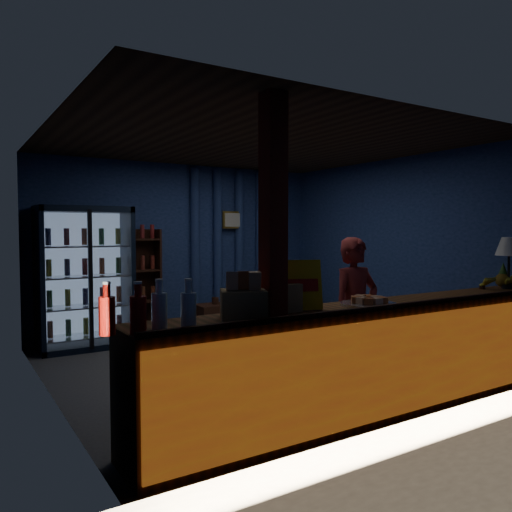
{
  "coord_description": "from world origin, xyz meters",
  "views": [
    {
      "loc": [
        -3.12,
        -4.98,
        1.59
      ],
      "look_at": [
        -0.14,
        -0.2,
        1.29
      ],
      "focal_mm": 35.0,
      "sensor_mm": 36.0,
      "label": 1
    }
  ],
  "objects_px": {
    "shopkeeper": "(356,312)",
    "table_lamp": "(509,248)",
    "pastry_tray": "(369,303)",
    "green_chair": "(287,310)"
  },
  "relations": [
    {
      "from": "pastry_tray",
      "to": "table_lamp",
      "type": "xyz_separation_m",
      "value": [
        2.17,
        0.09,
        0.41
      ]
    },
    {
      "from": "pastry_tray",
      "to": "shopkeeper",
      "type": "bearing_deg",
      "value": 54.12
    },
    {
      "from": "green_chair",
      "to": "table_lamp",
      "type": "relative_size",
      "value": 1.28
    },
    {
      "from": "shopkeeper",
      "to": "pastry_tray",
      "type": "bearing_deg",
      "value": -125.4
    },
    {
      "from": "green_chair",
      "to": "table_lamp",
      "type": "height_order",
      "value": "table_lamp"
    },
    {
      "from": "shopkeeper",
      "to": "table_lamp",
      "type": "bearing_deg",
      "value": -18.52
    },
    {
      "from": "shopkeeper",
      "to": "pastry_tray",
      "type": "relative_size",
      "value": 3.15
    },
    {
      "from": "shopkeeper",
      "to": "green_chair",
      "type": "relative_size",
      "value": 2.12
    },
    {
      "from": "shopkeeper",
      "to": "green_chair",
      "type": "xyz_separation_m",
      "value": [
        1.04,
        2.62,
        -0.43
      ]
    },
    {
      "from": "shopkeeper",
      "to": "table_lamp",
      "type": "relative_size",
      "value": 2.71
    }
  ]
}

